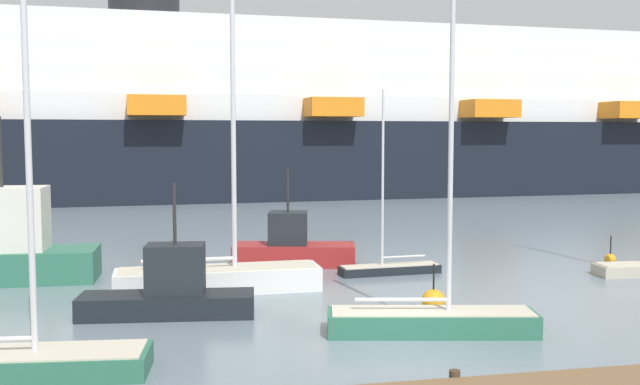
# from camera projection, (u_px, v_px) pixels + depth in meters

# --- Properties ---
(ground_plane) EXTENTS (600.00, 600.00, 0.00)m
(ground_plane) POSITION_uv_depth(u_px,v_px,m) (399.00, 349.00, 19.08)
(ground_plane) COLOR slate
(sailboat_0) EXTENTS (6.47, 2.27, 10.26)m
(sailboat_0) POSITION_uv_depth(u_px,v_px,m) (14.00, 357.00, 16.86)
(sailboat_0) COLOR #2D6B51
(sailboat_0) RESTS_ON ground_plane
(sailboat_2) EXTENTS (7.46, 1.94, 14.22)m
(sailboat_2) POSITION_uv_depth(u_px,v_px,m) (219.00, 273.00, 25.97)
(sailboat_2) COLOR white
(sailboat_2) RESTS_ON ground_plane
(sailboat_3) EXTENTS (4.29, 1.26, 7.55)m
(sailboat_3) POSITION_uv_depth(u_px,v_px,m) (390.00, 265.00, 29.27)
(sailboat_3) COLOR black
(sailboat_3) RESTS_ON ground_plane
(sailboat_4) EXTENTS (6.17, 2.56, 9.56)m
(sailboat_4) POSITION_uv_depth(u_px,v_px,m) (432.00, 317.00, 20.49)
(sailboat_4) COLOR #2D6B51
(sailboat_4) RESTS_ON ground_plane
(fishing_boat_1) EXTENTS (5.61, 2.16, 4.21)m
(fishing_boat_1) POSITION_uv_depth(u_px,v_px,m) (170.00, 292.00, 22.47)
(fishing_boat_1) COLOR black
(fishing_boat_1) RESTS_ON ground_plane
(fishing_boat_2) EXTENTS (5.59, 2.93, 4.22)m
(fishing_boat_2) POSITION_uv_depth(u_px,v_px,m) (292.00, 247.00, 31.19)
(fishing_boat_2) COLOR maroon
(fishing_boat_2) RESTS_ON ground_plane
(channel_buoy_0) EXTENTS (0.50, 0.50, 1.29)m
(channel_buoy_0) POSITION_uv_depth(u_px,v_px,m) (610.00, 259.00, 31.26)
(channel_buoy_0) COLOR orange
(channel_buoy_0) RESTS_ON ground_plane
(channel_buoy_2) EXTENTS (0.77, 0.77, 1.60)m
(channel_buoy_2) POSITION_uv_depth(u_px,v_px,m) (433.00, 301.00, 22.88)
(channel_buoy_2) COLOR orange
(channel_buoy_2) RESTS_ON ground_plane
(cruise_ship) EXTENTS (125.74, 25.39, 22.12)m
(cruise_ship) POSITION_uv_depth(u_px,v_px,m) (377.00, 120.00, 70.65)
(cruise_ship) COLOR black
(cruise_ship) RESTS_ON ground_plane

